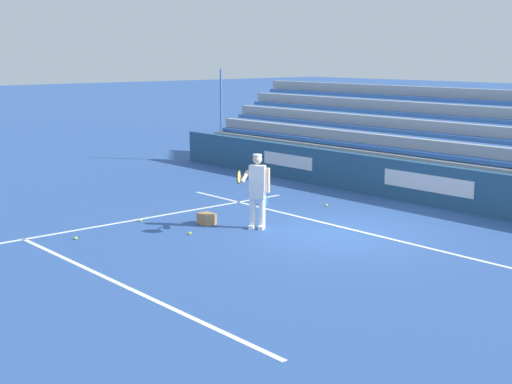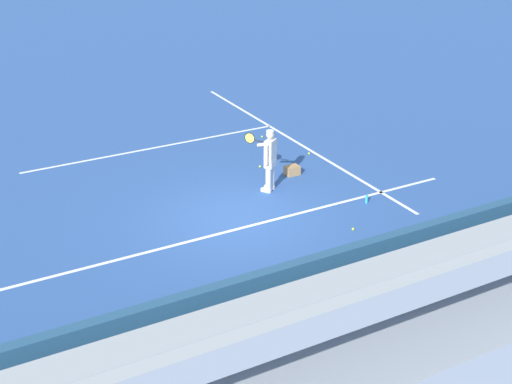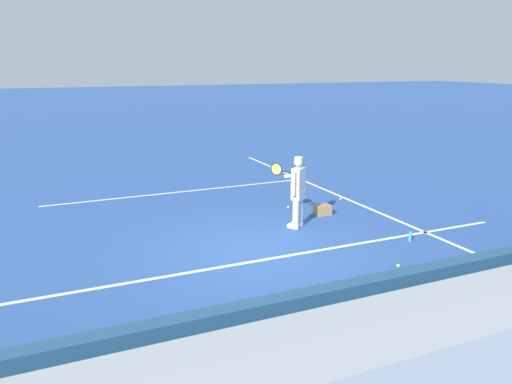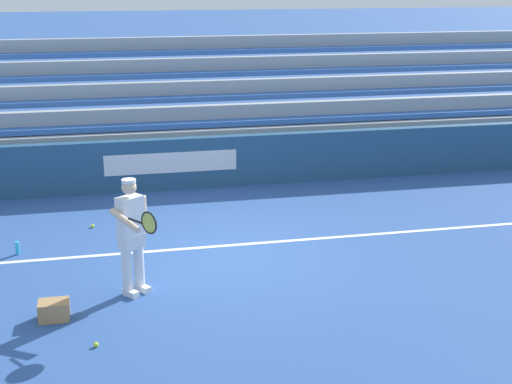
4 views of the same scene
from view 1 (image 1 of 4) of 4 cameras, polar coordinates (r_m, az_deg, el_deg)
The scene contains 13 objects.
ground_plane at distance 15.97m, azimuth 6.63°, elevation -3.33°, with size 160.00×160.00×0.00m, color #2D5193.
court_baseline_white at distance 16.33m, azimuth 7.82°, elevation -3.02°, with size 12.00×0.10×0.01m, color white.
court_sideline_white at distance 16.78m, azimuth -13.36°, elevation -2.84°, with size 0.10×12.00×0.01m, color white.
court_service_line_white at distance 12.62m, azimuth -10.66°, elevation -7.33°, with size 8.22×0.10×0.01m, color white.
back_wall_sponsor_board at distance 19.01m, azimuth 14.99°, elevation 0.37°, with size 22.31×0.25×1.10m.
bleacher_stand at distance 20.84m, azimuth 18.50°, elevation 1.67°, with size 21.20×3.20×3.40m.
tennis_player at distance 16.12m, azimuth 0.07°, elevation 0.14°, with size 0.61×1.05×1.71m.
ball_box_cardboard at distance 16.75m, azimuth -3.97°, elevation -2.15°, with size 0.40×0.30×0.26m, color #A87F51.
tennis_ball_far_right at distance 17.20m, azimuth -9.24°, elevation -2.24°, with size 0.07×0.07×0.07m, color #CCE533.
tennis_ball_by_box at distance 15.84m, azimuth -5.31°, elevation -3.30°, with size 0.07×0.07×0.07m, color #CCE533.
tennis_ball_midcourt at distance 18.76m, azimuth 5.66°, elevation -1.05°, with size 0.07×0.07×0.07m, color #CCE533.
tennis_ball_on_baseline at distance 15.83m, azimuth -14.22°, elevation -3.60°, with size 0.07×0.07×0.07m, color #CCE533.
water_bottle at distance 18.85m, azimuth 0.79°, elevation -0.70°, with size 0.07×0.07×0.22m, color #33B2E5.
Camera 1 is at (-10.41, 11.46, 3.92)m, focal length 50.00 mm.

